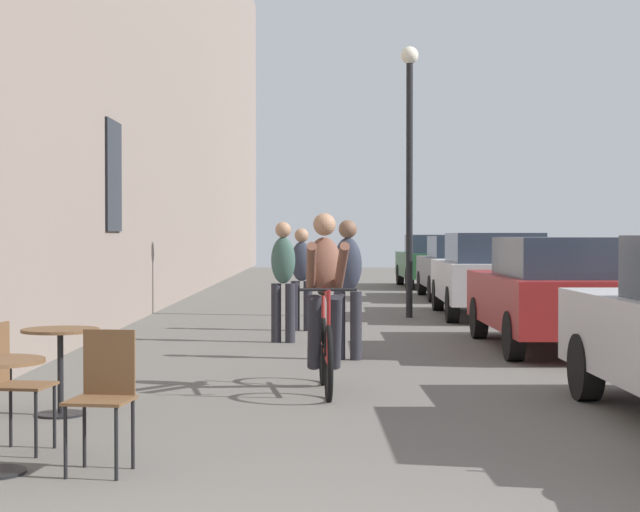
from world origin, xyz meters
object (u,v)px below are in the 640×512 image
object	(u,v)px
parked_car_third	(491,273)
parked_car_fourth	(462,266)
parked_car_second	(557,291)
parked_car_fifth	(434,260)
pedestrian_mid	(284,275)
pedestrian_near	(349,281)
pedestrian_far	(302,273)
street_lamp	(410,146)
cafe_chair_near_toward_street	(105,390)
cafe_table_mid	(61,353)
cafe_chair_near_toward_wall	(13,377)
cyclist_on_bicycle	(326,306)

from	to	relation	value
parked_car_third	parked_car_fourth	distance (m)	5.40
parked_car_second	parked_car_fifth	size ratio (longest dim) A/B	0.97
pedestrian_mid	parked_car_fourth	distance (m)	10.64
pedestrian_near	pedestrian_far	bearing A→B (deg)	99.31
pedestrian_far	parked_car_second	distance (m)	4.30
street_lamp	pedestrian_far	bearing A→B (deg)	-126.21
cafe_chair_near_toward_street	cafe_table_mid	bearing A→B (deg)	111.04
cafe_chair_near_toward_wall	pedestrian_far	size ratio (longest dim) A/B	0.56
parked_car_second	cafe_chair_near_toward_street	bearing A→B (deg)	-122.44
cafe_chair_near_toward_wall	cyclist_on_bicycle	world-z (taller)	cyclist_on_bicycle
pedestrian_far	parked_car_second	world-z (taller)	pedestrian_far
cafe_chair_near_toward_street	cafe_table_mid	distance (m)	2.19
cafe_chair_near_toward_street	parked_car_fifth	world-z (taller)	parked_car_fifth
cafe_table_mid	parked_car_second	world-z (taller)	parked_car_second
cafe_chair_near_toward_wall	pedestrian_mid	world-z (taller)	pedestrian_mid
cafe_chair_near_toward_street	pedestrian_mid	distance (m)	7.95
parked_car_second	parked_car_fourth	bearing A→B (deg)	88.83
cafe_chair_near_toward_wall	parked_car_second	world-z (taller)	parked_car_second
cafe_table_mid	pedestrian_far	distance (m)	7.87
cafe_table_mid	parked_car_third	distance (m)	11.65
cafe_chair_near_toward_street	street_lamp	xyz separation A→B (m)	(2.99, 12.28, 2.59)
parked_car_third	pedestrian_near	bearing A→B (deg)	-112.95
cafe_chair_near_toward_street	parked_car_third	distance (m)	13.22
cafe_table_mid	cyclist_on_bicycle	world-z (taller)	cyclist_on_bicycle
street_lamp	parked_car_fifth	world-z (taller)	street_lamp
pedestrian_mid	cafe_chair_near_toward_street	bearing A→B (deg)	-96.19
cafe_chair_near_toward_wall	pedestrian_near	distance (m)	5.87
cyclist_on_bicycle	pedestrian_near	bearing A→B (deg)	83.32
cyclist_on_bicycle	parked_car_fifth	world-z (taller)	cyclist_on_bicycle
cafe_chair_near_toward_street	street_lamp	world-z (taller)	street_lamp
cafe_chair_near_toward_wall	cafe_table_mid	xyz separation A→B (m)	(-0.03, 1.46, 0.00)
cafe_chair_near_toward_street	pedestrian_near	world-z (taller)	pedestrian_near
pedestrian_mid	parked_car_second	world-z (taller)	pedestrian_mid
pedestrian_near	street_lamp	bearing A→B (deg)	78.62
cafe_table_mid	pedestrian_mid	bearing A→B (deg)	74.34
pedestrian_far	cafe_chair_near_toward_wall	bearing A→B (deg)	-101.39
pedestrian_mid	street_lamp	bearing A→B (deg)	64.07
pedestrian_near	pedestrian_far	distance (m)	3.83
cafe_table_mid	pedestrian_far	xyz separation A→B (m)	(1.87, 7.63, 0.38)
cafe_chair_near_toward_street	pedestrian_near	bearing A→B (deg)	73.89
pedestrian_mid	pedestrian_far	world-z (taller)	pedestrian_mid
pedestrian_far	pedestrian_mid	bearing A→B (deg)	-97.19
cafe_chair_near_toward_wall	street_lamp	distance (m)	12.55
parked_car_fourth	parked_car_fifth	bearing A→B (deg)	90.83
parked_car_fifth	parked_car_fourth	bearing A→B (deg)	-89.17
street_lamp	cafe_chair_near_toward_street	bearing A→B (deg)	-103.67
street_lamp	cafe_table_mid	bearing A→B (deg)	-110.22
cyclist_on_bicycle	pedestrian_near	xyz separation A→B (m)	(0.28, 2.43, 0.14)
cafe_chair_near_toward_street	pedestrian_far	xyz separation A→B (m)	(1.08, 9.67, 0.38)
parked_car_fifth	parked_car_second	bearing A→B (deg)	-90.51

